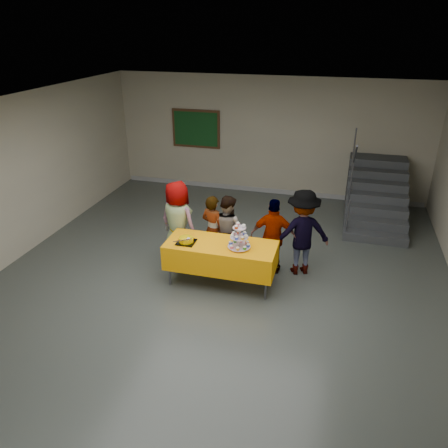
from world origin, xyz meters
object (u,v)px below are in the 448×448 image
at_px(bake_table, 221,255).
at_px(schoolchild_a, 178,222).
at_px(schoolchild_b, 213,230).
at_px(schoolchild_e, 302,233).
at_px(cupcake_stand, 239,239).
at_px(schoolchild_d, 274,237).
at_px(schoolchild_c, 227,230).
at_px(bear_cake, 186,239).
at_px(noticeboard, 196,129).
at_px(staircase, 375,196).

relative_size(bake_table, schoolchild_a, 1.18).
bearing_deg(schoolchild_b, schoolchild_e, -154.43).
height_order(cupcake_stand, schoolchild_e, schoolchild_e).
height_order(schoolchild_a, schoolchild_d, schoolchild_a).
height_order(cupcake_stand, schoolchild_c, schoolchild_c).
height_order(bake_table, schoolchild_b, schoolchild_b).
bearing_deg(schoolchild_c, cupcake_stand, 140.09).
bearing_deg(bear_cake, schoolchild_a, 120.93).
relative_size(schoolchild_a, schoolchild_e, 1.00).
bearing_deg(schoolchild_b, cupcake_stand, 155.46).
bearing_deg(cupcake_stand, schoolchild_e, 40.46).
distance_m(bake_table, bear_cake, 0.65).
bearing_deg(bear_cake, schoolchild_d, 28.08).
relative_size(schoolchild_b, schoolchild_d, 0.95).
bearing_deg(schoolchild_e, schoolchild_d, -7.06).
relative_size(bake_table, schoolchild_d, 1.33).
bearing_deg(schoolchild_c, bake_table, 119.70).
bearing_deg(bake_table, schoolchild_c, 96.88).
bearing_deg(schoolchild_e, schoolchild_c, -21.84).
bearing_deg(bear_cake, schoolchild_c, 60.63).
height_order(bake_table, noticeboard, noticeboard).
distance_m(schoolchild_b, staircase, 4.31).
bearing_deg(schoolchild_e, schoolchild_b, -18.76).
relative_size(schoolchild_d, schoolchild_e, 0.89).
bearing_deg(schoolchild_d, schoolchild_c, -10.13).
height_order(schoolchild_c, staircase, staircase).
bearing_deg(staircase, schoolchild_d, -120.90).
distance_m(cupcake_stand, schoolchild_d, 0.86).
distance_m(bear_cake, schoolchild_b, 0.83).
xyz_separation_m(schoolchild_d, schoolchild_e, (0.48, 0.12, 0.09)).
distance_m(schoolchild_e, staircase, 3.32).
height_order(cupcake_stand, noticeboard, noticeboard).
height_order(bear_cake, noticeboard, noticeboard).
xyz_separation_m(schoolchild_c, staircase, (2.76, 2.99, -0.18)).
bearing_deg(noticeboard, bake_table, -66.81).
relative_size(schoolchild_b, staircase, 0.56).
distance_m(schoolchild_d, schoolchild_e, 0.50).
distance_m(schoolchild_a, schoolchild_d, 1.79).
height_order(bake_table, cupcake_stand, cupcake_stand).
height_order(bear_cake, schoolchild_e, schoolchild_e).
height_order(bake_table, schoolchild_c, schoolchild_c).
relative_size(bake_table, bear_cake, 5.25).
bearing_deg(bake_table, staircase, 54.57).
xyz_separation_m(schoolchild_d, staircase, (1.87, 3.12, -0.22)).
bearing_deg(cupcake_stand, staircase, 58.47).
height_order(cupcake_stand, staircase, staircase).
bearing_deg(schoolchild_a, schoolchild_b, -152.70).
xyz_separation_m(cupcake_stand, schoolchild_b, (-0.67, 0.73, -0.26)).
bearing_deg(cupcake_stand, schoolchild_b, 132.58).
bearing_deg(schoolchild_e, bear_cake, 3.33).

